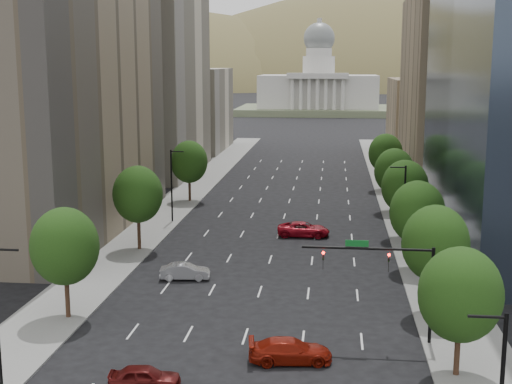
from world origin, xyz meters
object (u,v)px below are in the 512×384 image
(car_silver, at_px, (185,271))
(car_red_far, at_px, (303,229))
(traffic_signal, at_px, (396,272))
(car_maroon, at_px, (144,378))
(car_red_near, at_px, (290,351))
(capitol, at_px, (318,91))

(car_silver, bearing_deg, car_red_far, -37.53)
(traffic_signal, relative_size, car_red_far, 1.55)
(traffic_signal, height_order, car_maroon, traffic_signal)
(car_maroon, xyz_separation_m, car_red_far, (7.88, 38.65, 0.07))
(traffic_signal, distance_m, car_silver, 22.18)
(car_red_near, distance_m, car_maroon, 9.79)
(car_red_near, bearing_deg, car_silver, 24.70)
(capitol, height_order, car_maroon, capitol)
(traffic_signal, distance_m, car_red_near, 9.19)
(car_maroon, distance_m, car_silver, 21.62)
(traffic_signal, xyz_separation_m, car_red_far, (-7.65, 29.81, -4.36))
(car_red_far, bearing_deg, car_red_near, -179.68)
(car_silver, bearing_deg, capitol, -9.23)
(capitol, bearing_deg, car_maroon, -91.25)
(capitol, distance_m, car_red_far, 190.08)
(capitol, bearing_deg, car_red_far, -89.13)
(capitol, bearing_deg, car_red_near, -89.10)
(capitol, distance_m, car_red_near, 223.86)
(car_silver, bearing_deg, car_maroon, 178.37)
(car_red_near, xyz_separation_m, car_maroon, (-8.50, -4.85, -0.05))
(car_maroon, height_order, car_silver, car_silver)
(traffic_signal, height_order, car_red_near, traffic_signal)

